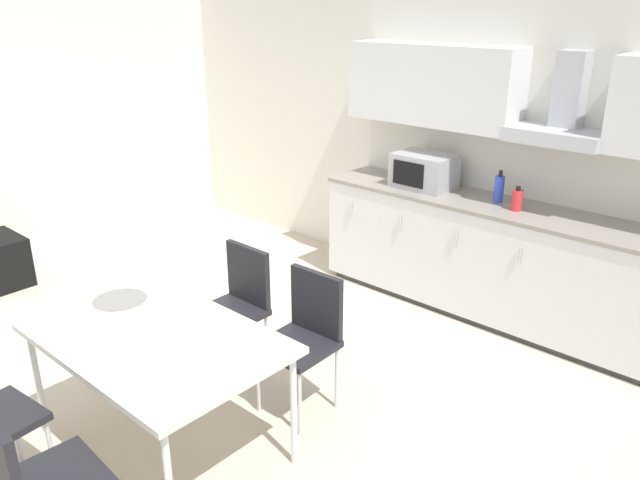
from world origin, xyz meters
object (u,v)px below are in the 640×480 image
at_px(bottle_blue, 499,188).
at_px(chair_near_right, 31,476).
at_px(bottle_red, 517,200).
at_px(chair_far_right, 306,329).
at_px(dining_table, 156,343).
at_px(pendant_lamp, 133,134).
at_px(chair_far_left, 238,298).
at_px(guitar_amp, 0,261).
at_px(microwave, 424,171).

relative_size(bottle_blue, chair_near_right, 0.28).
bearing_deg(bottle_blue, bottle_red, -27.30).
bearing_deg(chair_far_right, dining_table, -110.22).
bearing_deg(bottle_red, chair_far_right, -103.36).
distance_m(bottle_blue, pendant_lamp, 2.91).
height_order(dining_table, chair_far_right, chair_far_right).
relative_size(chair_far_left, pendant_lamp, 2.72).
relative_size(bottle_blue, dining_table, 0.18).
bearing_deg(guitar_amp, chair_far_right, 8.98).
distance_m(chair_far_right, guitar_amp, 3.29).
distance_m(microwave, bottle_red, 0.85).
bearing_deg(chair_far_left, dining_table, -69.68).
height_order(bottle_red, chair_far_left, bottle_red).
relative_size(microwave, dining_table, 0.35).
relative_size(microwave, pendant_lamp, 1.50).
relative_size(chair_far_left, guitar_amp, 1.67).
xyz_separation_m(dining_table, chair_near_right, (0.30, -0.83, -0.15)).
bearing_deg(guitar_amp, microwave, 40.13).
bearing_deg(bottle_blue, dining_table, -101.15).
xyz_separation_m(microwave, chair_far_right, (0.41, -1.87, -0.53)).
bearing_deg(chair_far_left, chair_near_right, -69.82).
bearing_deg(chair_far_left, chair_far_right, -0.00).
distance_m(bottle_blue, dining_table, 2.83).
xyz_separation_m(microwave, dining_table, (0.10, -2.70, -0.38)).
xyz_separation_m(microwave, guitar_amp, (-2.82, -2.38, -0.85)).
bearing_deg(bottle_blue, microwave, -175.73).
bearing_deg(pendant_lamp, bottle_red, 74.43).
bearing_deg(guitar_amp, pendant_lamp, -6.32).
xyz_separation_m(bottle_red, guitar_amp, (-3.66, -2.33, -0.78)).
height_order(bottle_blue, chair_far_right, bottle_blue).
height_order(dining_table, chair_near_right, chair_near_right).
distance_m(dining_table, chair_far_right, 0.90).
distance_m(dining_table, chair_near_right, 0.90).
bearing_deg(chair_far_right, pendant_lamp, -110.22).
bearing_deg(bottle_red, dining_table, -105.57).
height_order(microwave, bottle_red, microwave).
xyz_separation_m(bottle_red, chair_near_right, (-0.43, -3.48, -0.47)).
relative_size(bottle_red, guitar_amp, 0.35).
distance_m(chair_far_right, pendant_lamp, 1.55).
bearing_deg(chair_far_left, bottle_red, 60.00).
height_order(microwave, pendant_lamp, pendant_lamp).
distance_m(chair_near_right, pendant_lamp, 1.54).
bearing_deg(chair_far_right, chair_near_right, -90.11).
bearing_deg(guitar_amp, dining_table, -6.32).
relative_size(bottle_red, chair_far_left, 0.21).
distance_m(bottle_red, chair_far_left, 2.15).
distance_m(bottle_blue, chair_near_right, 3.63).
bearing_deg(chair_near_right, chair_far_right, 89.89).
bearing_deg(bottle_red, microwave, 176.41).
height_order(microwave, dining_table, microwave).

